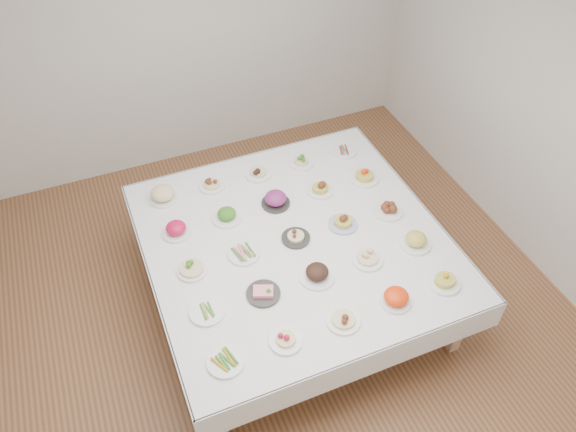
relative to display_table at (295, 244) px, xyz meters
name	(u,v)px	position (x,y,z in m)	size (l,w,h in m)	color
room_envelope	(273,148)	(-0.22, -0.11, 1.14)	(5.02, 5.02, 2.81)	brown
display_table	(295,244)	(0.00, 0.00, 0.00)	(2.40, 2.40, 0.75)	white
dish_0	(226,361)	(-0.88, -0.87, 0.08)	(0.26, 0.26, 0.06)	white
dish_1	(286,338)	(-0.44, -0.88, 0.11)	(0.23, 0.23, 0.12)	white
dish_2	(344,317)	(0.00, -0.88, 0.13)	(0.26, 0.26, 0.14)	white
dish_3	(396,296)	(0.44, -0.87, 0.14)	(0.24, 0.24, 0.15)	white
dish_4	(445,279)	(0.87, -0.87, 0.12)	(0.24, 0.24, 0.13)	white
dish_5	(207,311)	(-0.88, -0.43, 0.08)	(0.26, 0.26, 0.05)	white
dish_6	(263,291)	(-0.44, -0.43, 0.11)	(0.25, 0.25, 0.11)	#2C2927
dish_7	(317,271)	(0.00, -0.44, 0.15)	(0.29, 0.29, 0.17)	white
dish_8	(368,255)	(0.44, -0.44, 0.13)	(0.24, 0.24, 0.14)	white
dish_9	(416,239)	(0.87, -0.43, 0.13)	(0.26, 0.26, 0.14)	white
dish_10	(191,266)	(-0.87, -0.01, 0.13)	(0.23, 0.23, 0.14)	white
dish_11	(244,252)	(-0.44, 0.00, 0.09)	(0.26, 0.26, 0.06)	white
dish_12	(296,235)	(0.01, 0.00, 0.11)	(0.23, 0.23, 0.11)	#2C2927
dish_13	(343,220)	(0.43, -0.01, 0.13)	(0.24, 0.24, 0.14)	#4C66B2
dish_14	(388,207)	(0.86, -0.01, 0.11)	(0.26, 0.26, 0.11)	white
dish_15	(176,229)	(-0.88, 0.44, 0.12)	(0.24, 0.24, 0.13)	white
dish_16	(227,214)	(-0.44, 0.44, 0.12)	(0.25, 0.25, 0.13)	white
dish_17	(276,198)	(0.01, 0.45, 0.13)	(0.26, 0.26, 0.15)	#2C2927
dish_18	(320,187)	(0.43, 0.44, 0.13)	(0.23, 0.23, 0.14)	white
dish_19	(365,174)	(0.88, 0.44, 0.12)	(0.26, 0.26, 0.14)	white
dish_20	(163,193)	(-0.88, 0.88, 0.14)	(0.26, 0.26, 0.15)	white
dish_21	(212,182)	(-0.44, 0.88, 0.12)	(0.23, 0.23, 0.13)	white
dish_22	(258,170)	(0.00, 0.87, 0.13)	(0.27, 0.27, 0.14)	white
dish_23	(301,160)	(0.43, 0.87, 0.11)	(0.23, 0.23, 0.12)	white
dish_24	(344,151)	(0.88, 0.87, 0.08)	(0.25, 0.25, 0.05)	white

